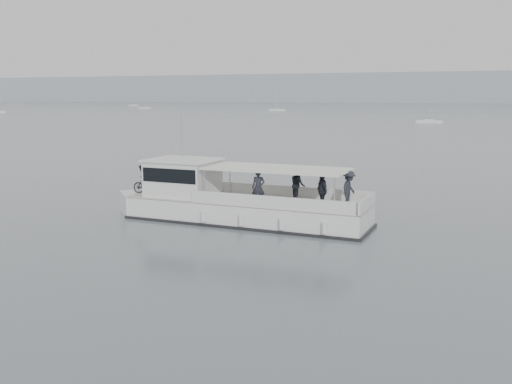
% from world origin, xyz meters
% --- Properties ---
extents(ground, '(1400.00, 1400.00, 0.00)m').
position_xyz_m(ground, '(0.00, 0.00, 0.00)').
color(ground, '#50585E').
rests_on(ground, ground).
extents(headland, '(1400.00, 90.00, 28.00)m').
position_xyz_m(headland, '(0.00, 560.00, 14.00)').
color(headland, '#939EA8').
rests_on(headland, ground).
extents(tour_boat, '(14.22, 4.04, 5.94)m').
position_xyz_m(tour_boat, '(-1.18, 2.82, 0.97)').
color(tour_boat, white).
rests_on(tour_boat, ground).
extents(moored_fleet, '(396.03, 349.70, 9.49)m').
position_xyz_m(moored_fleet, '(-41.02, 195.19, 0.36)').
color(moored_fleet, white).
rests_on(moored_fleet, ground).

